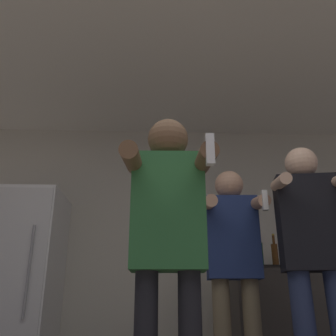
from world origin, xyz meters
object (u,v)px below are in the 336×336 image
at_px(person_man_side, 313,250).
at_px(person_spectator_back, 234,256).
at_px(person_woman_foreground, 168,230).
at_px(bottle_dark_rum, 275,254).
at_px(refrigerator, 13,283).
at_px(bottle_amber_bourbon, 304,259).
at_px(bottle_green_wine, 259,254).

xyz_separation_m(person_man_side, person_spectator_back, (-0.43, 0.40, 0.01)).
bearing_deg(person_woman_foreground, bottle_dark_rum, 58.17).
bearing_deg(refrigerator, bottle_amber_bourbon, 0.36).
xyz_separation_m(bottle_dark_rum, person_woman_foreground, (-1.09, -1.76, -0.12)).
distance_m(bottle_green_wine, person_woman_foreground, 2.00).
xyz_separation_m(bottle_amber_bourbon, person_spectator_back, (-0.85, -0.80, -0.08)).
distance_m(bottle_amber_bourbon, person_man_side, 1.27).
distance_m(bottle_dark_rum, person_spectator_back, 0.99).
bearing_deg(bottle_dark_rum, person_man_side, -96.43).
relative_size(bottle_dark_rum, person_man_side, 0.19).
xyz_separation_m(refrigerator, person_woman_foreground, (1.34, -1.74, 0.15)).
height_order(bottle_dark_rum, bottle_green_wine, bottle_dark_rum).
xyz_separation_m(bottle_green_wine, person_woman_foreground, (-0.94, -1.76, -0.12)).
xyz_separation_m(refrigerator, bottle_amber_bourbon, (2.71, 0.02, 0.23)).
relative_size(person_woman_foreground, person_man_side, 0.95).
distance_m(bottle_green_wine, person_man_side, 1.21).
height_order(person_man_side, person_spectator_back, person_man_side).
bearing_deg(person_woman_foreground, bottle_amber_bourbon, 52.12).
bearing_deg(person_man_side, refrigerator, 152.73).
height_order(refrigerator, person_spectator_back, refrigerator).
bearing_deg(person_man_side, bottle_dark_rum, 83.57).
bearing_deg(refrigerator, bottle_green_wine, 0.42).
relative_size(refrigerator, bottle_dark_rum, 5.12).
distance_m(person_woman_foreground, person_spectator_back, 1.09).
relative_size(bottle_green_wine, person_man_side, 0.18).
height_order(bottle_amber_bourbon, person_man_side, person_man_side).
bearing_deg(bottle_dark_rum, person_woman_foreground, -121.83).
relative_size(bottle_green_wine, person_woman_foreground, 0.20).
xyz_separation_m(refrigerator, person_man_side, (2.30, -1.18, 0.14)).
distance_m(bottle_amber_bourbon, person_spectator_back, 1.16).
relative_size(refrigerator, person_woman_foreground, 1.04).
xyz_separation_m(refrigerator, person_spectator_back, (1.86, -0.78, 0.15)).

